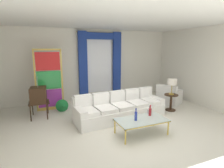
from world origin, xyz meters
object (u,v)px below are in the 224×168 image
couch_white_long (119,108)px  vintage_tv (38,96)px  table_lamp_brass (172,83)px  armchair_white (169,97)px  round_side_table (171,101)px  coffee_table (141,121)px  stained_glass_divider (49,81)px  peacock_figurine (62,106)px  bottle_blue_decanter (150,111)px  bottle_crystal_tall (136,116)px  bottle_amber_squat (150,111)px

couch_white_long → vintage_tv: vintage_tv is taller
vintage_tv → table_lamp_brass: (4.39, -1.11, 0.30)m
armchair_white → round_side_table: armchair_white is taller
vintage_tv → round_side_table: 4.54m
coffee_table → stained_glass_divider: stained_glass_divider is taller
armchair_white → table_lamp_brass: size_ratio=1.92×
table_lamp_brass → peacock_figurine: bearing=160.2°
bottle_blue_decanter → peacock_figurine: 3.12m
bottle_crystal_tall → table_lamp_brass: size_ratio=0.57×
couch_white_long → vintage_tv: 2.63m
bottle_blue_decanter → bottle_amber_squat: bearing=60.7°
armchair_white → peacock_figurine: size_ratio=1.82×
table_lamp_brass → coffee_table: bearing=-149.0°
coffee_table → vintage_tv: vintage_tv is taller
couch_white_long → armchair_white: bearing=12.9°
stained_glass_divider → round_side_table: bearing=-23.6°
coffee_table → table_lamp_brass: table_lamp_brass is taller
coffee_table → armchair_white: bearing=37.3°
peacock_figurine → round_side_table: bearing=-19.8°
coffee_table → bottle_crystal_tall: bearing=-177.0°
bottle_crystal_tall → vintage_tv: size_ratio=0.24×
couch_white_long → table_lamp_brass: size_ratio=5.24×
round_side_table → table_lamp_brass: bearing=90.0°
armchair_white → table_lamp_brass: 1.09m
bottle_amber_squat → bottle_blue_decanter: bearing=-119.3°
vintage_tv → armchair_white: vintage_tv is taller
bottle_crystal_tall → armchair_white: 3.18m
bottle_blue_decanter → vintage_tv: (-2.78, 2.15, 0.20)m
coffee_table → round_side_table: 2.29m
bottle_crystal_tall → bottle_amber_squat: size_ratio=1.35×
armchair_white → round_side_table: (-0.45, -0.65, 0.07)m
vintage_tv → table_lamp_brass: bearing=-14.2°
couch_white_long → table_lamp_brass: bearing=-2.6°
couch_white_long → bottle_blue_decanter: 1.22m
bottle_crystal_tall → round_side_table: bearing=29.1°
bottle_amber_squat → table_lamp_brass: table_lamp_brass is taller
armchair_white → coffee_table: bearing=-142.7°
armchair_white → peacock_figurine: 4.14m
bottle_amber_squat → round_side_table: size_ratio=0.41×
vintage_tv → round_side_table: bearing=-14.2°
couch_white_long → bottle_blue_decanter: size_ratio=9.96×
couch_white_long → vintage_tv: bearing=156.9°
coffee_table → stained_glass_divider: 3.63m
bottle_crystal_tall → vintage_tv: 3.22m
peacock_figurine → coffee_table: bearing=-56.0°
couch_white_long → round_side_table: couch_white_long is taller
round_side_table → peacock_figurine: bearing=160.2°
stained_glass_divider → coffee_table: bearing=-55.1°
bottle_blue_decanter → peacock_figurine: bearing=130.9°
stained_glass_divider → round_side_table: (4.00, -1.75, -0.70)m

